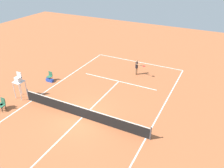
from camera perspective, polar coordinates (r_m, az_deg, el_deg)
name	(u,v)px	position (r m, az deg, el deg)	size (l,w,h in m)	color
ground_plane	(82,117)	(18.36, -7.37, -8.17)	(60.00, 60.00, 0.00)	#B76038
court_lines	(82,117)	(18.36, -7.37, -8.16)	(10.59, 24.47, 0.01)	white
tennis_net	(82,112)	(18.07, -7.47, -6.91)	(11.19, 0.10, 1.07)	#4C4C51
player_serving	(137,66)	(24.36, 6.20, 4.39)	(1.23, 0.73, 1.64)	#9E704C
tennis_ball	(138,88)	(22.20, 6.41, -0.90)	(0.07, 0.07, 0.07)	#CCE033
umpire_chair	(19,81)	(21.42, -22.07, 0.61)	(0.80, 0.80, 2.41)	silver
courtside_chair_near	(2,103)	(20.94, -25.53, -4.24)	(0.44, 0.46, 0.95)	#262626
courtside_chair_mid	(50,76)	(24.00, -15.14, 1.96)	(0.44, 0.46, 0.95)	#262626
courtside_chair_far	(2,105)	(20.71, -25.52, -4.62)	(0.44, 0.46, 0.95)	#262626
equipment_bag	(50,80)	(23.99, -15.14, 0.93)	(0.76, 0.32, 0.30)	#2647B7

